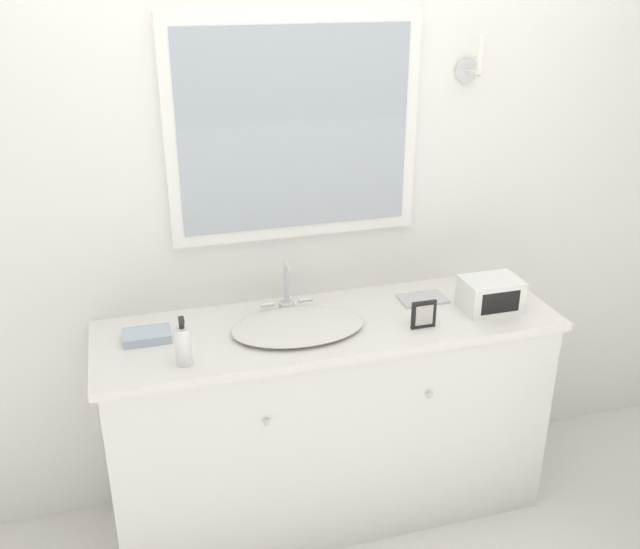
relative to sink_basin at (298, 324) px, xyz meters
name	(u,v)px	position (x,y,z in m)	size (l,w,h in m)	color
wall_back	(308,194)	(0.13, 0.31, 0.40)	(8.00, 0.18, 2.55)	white
vanity_counter	(329,419)	(0.13, 0.02, -0.45)	(1.73, 0.53, 0.87)	silver
sink_basin	(298,324)	(0.00, 0.00, 0.00)	(0.49, 0.37, 0.21)	silver
soap_bottle	(183,345)	(-0.43, -0.13, 0.05)	(0.06, 0.06, 0.18)	white
appliance_box	(491,294)	(0.75, -0.05, 0.04)	(0.22, 0.16, 0.13)	white
picture_frame	(424,315)	(0.45, -0.12, 0.03)	(0.09, 0.01, 0.11)	black
hand_towel_near_sink	(147,336)	(-0.53, 0.07, 0.00)	(0.17, 0.11, 0.03)	#A8B7C6
metal_tray	(422,299)	(0.54, 0.10, -0.01)	(0.18, 0.12, 0.01)	silver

